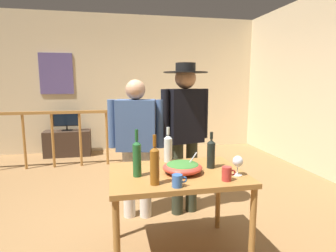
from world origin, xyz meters
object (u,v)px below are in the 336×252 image
serving_table (177,182)px  mug_red (227,174)px  stair_railing (78,131)px  mug_blue (177,181)px  person_standing_left (136,138)px  wine_bottle_clear (168,148)px  wine_bottle_amber (155,165)px  wine_bottle_green (137,158)px  salad_bowl (182,167)px  tv_console (68,143)px  framed_picture (56,74)px  person_standing_right (185,125)px  flat_screen_tv (66,119)px  wine_bottle_dark (211,153)px  wine_glass (238,162)px

serving_table → mug_red: 0.45m
stair_railing → mug_blue: stair_railing is taller
serving_table → person_standing_left: person_standing_left is taller
wine_bottle_clear → wine_bottle_amber: (-0.22, -0.56, 0.02)m
wine_bottle_green → serving_table: bearing=5.9°
wine_bottle_clear → mug_red: (0.34, -0.59, -0.08)m
serving_table → salad_bowl: bearing=-34.6°
tv_console → mug_blue: bearing=-71.4°
framed_picture → person_standing_right: 3.76m
mug_red → framed_picture: bearing=114.6°
framed_picture → wine_bottle_clear: framed_picture is taller
flat_screen_tv → serving_table: bearing=-68.7°
wine_bottle_amber → mug_blue: size_ratio=3.32×
wine_bottle_clear → serving_table: bearing=-88.0°
wine_bottle_clear → wine_bottle_dark: size_ratio=1.03×
wine_bottle_dark → framed_picture: bearing=116.3°
serving_table → person_standing_left: bearing=109.5°
salad_bowl → wine_glass: size_ratio=2.02×
person_standing_right → framed_picture: bearing=-71.8°
wine_glass → wine_bottle_amber: bearing=-174.6°
salad_bowl → person_standing_left: size_ratio=0.22×
stair_railing → salad_bowl: bearing=-68.5°
wine_bottle_amber → wine_bottle_green: bearing=118.1°
flat_screen_tv → mug_blue: (1.34, -3.96, 0.03)m
wine_bottle_green → mug_red: wine_bottle_green is taller
framed_picture → wine_bottle_amber: bearing=-71.8°
mug_red → person_standing_right: 1.06m
stair_railing → person_standing_right: bearing=-56.9°
salad_bowl → wine_glass: (0.42, -0.15, 0.06)m
mug_red → wine_bottle_clear: bearing=119.6°
wine_glass → person_standing_right: person_standing_right is taller
flat_screen_tv → person_standing_right: person_standing_right is taller
wine_bottle_clear → flat_screen_tv: bearing=113.0°
wine_bottle_clear → person_standing_right: size_ratio=0.20×
wine_bottle_dark → mug_red: 0.34m
person_standing_left → wine_bottle_amber: bearing=104.7°
person_standing_right → wine_bottle_green: bearing=40.5°
wine_bottle_amber → tv_console: bearing=106.9°
wine_bottle_clear → wine_bottle_dark: bearing=-38.8°
person_standing_right → wine_glass: bearing=89.2°
serving_table → wine_bottle_dark: bearing=10.3°
framed_picture → wine_bottle_dark: 4.42m
tv_console → wine_bottle_dark: size_ratio=2.81×
wine_bottle_clear → wine_bottle_green: bearing=-132.3°
mug_red → mug_blue: mug_red is taller
stair_railing → person_standing_left: person_standing_left is taller
wine_bottle_green → wine_bottle_dark: (0.65, 0.09, -0.02)m
wine_bottle_amber → mug_blue: (0.15, -0.08, -0.11)m
wine_bottle_green → tv_console: bearing=106.3°
framed_picture → wine_glass: bearing=-63.4°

